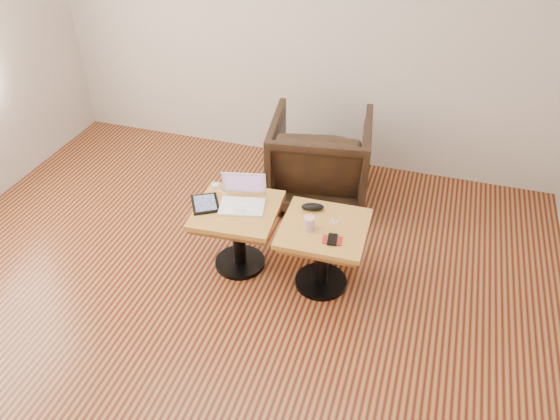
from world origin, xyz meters
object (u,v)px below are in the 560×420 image
(armchair, at_px, (320,159))
(striped_cup, at_px, (309,223))
(laptop, at_px, (243,199))
(side_table_left, at_px, (238,223))
(side_table_right, at_px, (323,241))

(armchair, bearing_deg, striped_cup, 91.54)
(laptop, bearing_deg, striped_cup, -27.20)
(side_table_left, bearing_deg, side_table_right, -5.72)
(side_table_left, xyz_separation_m, striped_cup, (0.52, -0.07, 0.17))
(laptop, height_order, striped_cup, laptop)
(laptop, relative_size, striped_cup, 3.86)
(side_table_left, relative_size, striped_cup, 6.50)
(laptop, relative_size, armchair, 0.43)
(side_table_right, distance_m, armchair, 1.06)
(side_table_right, distance_m, striped_cup, 0.20)
(side_table_right, height_order, striped_cup, striped_cup)
(side_table_left, xyz_separation_m, side_table_right, (0.60, -0.02, 0.00))
(side_table_left, height_order, striped_cup, striped_cup)
(armchair, bearing_deg, side_table_left, 63.48)
(side_table_right, height_order, armchair, armchair)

